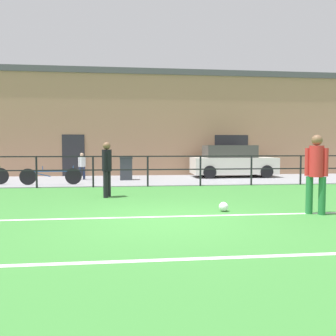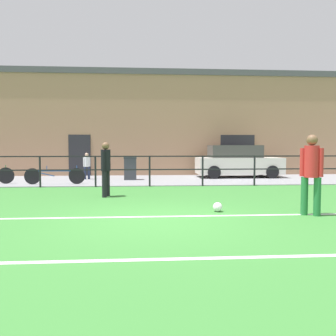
{
  "view_description": "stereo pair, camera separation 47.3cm",
  "coord_description": "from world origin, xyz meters",
  "px_view_note": "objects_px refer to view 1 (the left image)",
  "views": [
    {
      "loc": [
        -0.73,
        -6.99,
        1.47
      ],
      "look_at": [
        0.56,
        4.27,
        0.79
      ],
      "focal_mm": 37.41,
      "sensor_mm": 36.0,
      "label": 1
    },
    {
      "loc": [
        -0.26,
        -7.03,
        1.47
      ],
      "look_at": [
        0.56,
        4.27,
        0.79
      ],
      "focal_mm": 37.41,
      "sensor_mm": 36.0,
      "label": 2
    }
  ],
  "objects_px": {
    "player_striker": "(316,169)",
    "spectator_child": "(82,164)",
    "parked_car_red": "(232,162)",
    "trash_bin_0": "(126,168)",
    "player_goalkeeper": "(107,166)",
    "soccer_ball_match": "(224,207)",
    "bicycle_parked_3": "(51,176)"
  },
  "relations": [
    {
      "from": "player_striker",
      "to": "soccer_ball_match",
      "type": "bearing_deg",
      "value": 16.4
    },
    {
      "from": "spectator_child",
      "to": "player_goalkeeper",
      "type": "bearing_deg",
      "value": 85.11
    },
    {
      "from": "player_goalkeeper",
      "to": "bicycle_parked_3",
      "type": "distance_m",
      "value": 4.28
    },
    {
      "from": "parked_car_red",
      "to": "trash_bin_0",
      "type": "relative_size",
      "value": 3.96
    },
    {
      "from": "trash_bin_0",
      "to": "parked_car_red",
      "type": "bearing_deg",
      "value": 11.03
    },
    {
      "from": "player_goalkeeper",
      "to": "bicycle_parked_3",
      "type": "bearing_deg",
      "value": 50.18
    },
    {
      "from": "soccer_ball_match",
      "to": "player_striker",
      "type": "bearing_deg",
      "value": -16.51
    },
    {
      "from": "parked_car_red",
      "to": "spectator_child",
      "type": "bearing_deg",
      "value": -175.05
    },
    {
      "from": "soccer_ball_match",
      "to": "trash_bin_0",
      "type": "bearing_deg",
      "value": 106.04
    },
    {
      "from": "player_striker",
      "to": "trash_bin_0",
      "type": "relative_size",
      "value": 1.71
    },
    {
      "from": "bicycle_parked_3",
      "to": "trash_bin_0",
      "type": "relative_size",
      "value": 2.3
    },
    {
      "from": "parked_car_red",
      "to": "player_striker",
      "type": "bearing_deg",
      "value": -95.96
    },
    {
      "from": "player_goalkeeper",
      "to": "bicycle_parked_3",
      "type": "height_order",
      "value": "player_goalkeeper"
    },
    {
      "from": "soccer_ball_match",
      "to": "parked_car_red",
      "type": "height_order",
      "value": "parked_car_red"
    },
    {
      "from": "player_striker",
      "to": "player_goalkeeper",
      "type": "bearing_deg",
      "value": -1.19
    },
    {
      "from": "spectator_child",
      "to": "bicycle_parked_3",
      "type": "bearing_deg",
      "value": 46.6
    },
    {
      "from": "soccer_ball_match",
      "to": "spectator_child",
      "type": "xyz_separation_m",
      "value": [
        -4.21,
        8.2,
        0.59
      ]
    },
    {
      "from": "player_striker",
      "to": "spectator_child",
      "type": "bearing_deg",
      "value": -22.19
    },
    {
      "from": "spectator_child",
      "to": "trash_bin_0",
      "type": "height_order",
      "value": "spectator_child"
    },
    {
      "from": "soccer_ball_match",
      "to": "parked_car_red",
      "type": "distance_m",
      "value": 9.29
    },
    {
      "from": "soccer_ball_match",
      "to": "spectator_child",
      "type": "relative_size",
      "value": 0.18
    },
    {
      "from": "soccer_ball_match",
      "to": "bicycle_parked_3",
      "type": "bearing_deg",
      "value": 129.93
    },
    {
      "from": "player_goalkeeper",
      "to": "trash_bin_0",
      "type": "relative_size",
      "value": 1.59
    },
    {
      "from": "trash_bin_0",
      "to": "spectator_child",
      "type": "bearing_deg",
      "value": 168.93
    },
    {
      "from": "player_goalkeeper",
      "to": "trash_bin_0",
      "type": "height_order",
      "value": "player_goalkeeper"
    },
    {
      "from": "parked_car_red",
      "to": "trash_bin_0",
      "type": "height_order",
      "value": "parked_car_red"
    },
    {
      "from": "parked_car_red",
      "to": "bicycle_parked_3",
      "type": "xyz_separation_m",
      "value": [
        -8.02,
        -2.68,
        -0.4
      ]
    },
    {
      "from": "soccer_ball_match",
      "to": "parked_car_red",
      "type": "xyz_separation_m",
      "value": [
        2.88,
        8.81,
        0.64
      ]
    },
    {
      "from": "player_goalkeeper",
      "to": "trash_bin_0",
      "type": "bearing_deg",
      "value": 10.61
    },
    {
      "from": "bicycle_parked_3",
      "to": "trash_bin_0",
      "type": "height_order",
      "value": "trash_bin_0"
    },
    {
      "from": "soccer_ball_match",
      "to": "spectator_child",
      "type": "bearing_deg",
      "value": 117.19
    },
    {
      "from": "player_striker",
      "to": "bicycle_parked_3",
      "type": "height_order",
      "value": "player_striker"
    }
  ]
}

